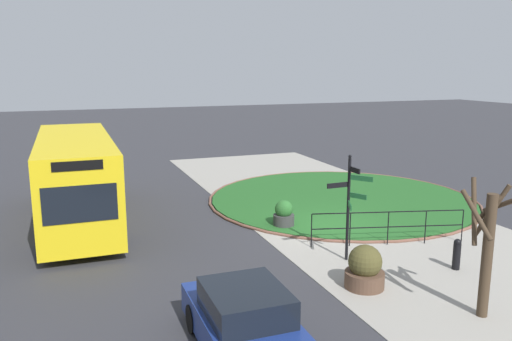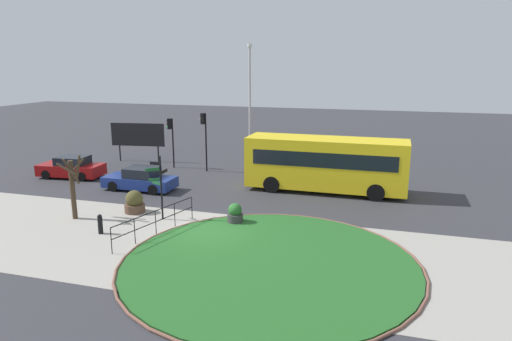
{
  "view_description": "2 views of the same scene",
  "coord_description": "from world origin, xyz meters",
  "px_view_note": "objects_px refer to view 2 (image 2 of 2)",
  "views": [
    {
      "loc": [
        -15.75,
        8.94,
        5.77
      ],
      "look_at": [
        1.23,
        2.48,
        2.12
      ],
      "focal_mm": 36.04,
      "sensor_mm": 36.0,
      "label": 1
    },
    {
      "loc": [
        7.71,
        -18.4,
        7.63
      ],
      "look_at": [
        1.39,
        3.06,
        2.36
      ],
      "focal_mm": 32.12,
      "sensor_mm": 36.0,
      "label": 2
    }
  ],
  "objects_px": {
    "street_tree_bare": "(73,184)",
    "planter_near_signpost": "(235,214)",
    "traffic_light_near": "(171,132)",
    "bollard_foreground": "(100,224)",
    "signpost_directional": "(160,182)",
    "lamppost_tall": "(250,105)",
    "car_near_lane": "(72,168)",
    "billboard_left": "(138,135)",
    "car_far_lane": "(140,180)",
    "planter_kerbside": "(135,203)",
    "bus_yellow": "(326,163)",
    "traffic_light_far": "(204,129)"
  },
  "relations": [
    {
      "from": "planter_kerbside",
      "to": "street_tree_bare",
      "type": "relative_size",
      "value": 0.36
    },
    {
      "from": "traffic_light_far",
      "to": "bus_yellow",
      "type": "bearing_deg",
      "value": 168.25
    },
    {
      "from": "signpost_directional",
      "to": "lamppost_tall",
      "type": "bearing_deg",
      "value": 83.76
    },
    {
      "from": "bollard_foreground",
      "to": "planter_kerbside",
      "type": "xyz_separation_m",
      "value": [
        -0.13,
        3.18,
        0.05
      ]
    },
    {
      "from": "bus_yellow",
      "to": "street_tree_bare",
      "type": "distance_m",
      "value": 14.17
    },
    {
      "from": "car_near_lane",
      "to": "street_tree_bare",
      "type": "xyz_separation_m",
      "value": [
        5.8,
        -7.2,
        1.13
      ]
    },
    {
      "from": "bus_yellow",
      "to": "planter_near_signpost",
      "type": "height_order",
      "value": "bus_yellow"
    },
    {
      "from": "traffic_light_near",
      "to": "billboard_left",
      "type": "xyz_separation_m",
      "value": [
        -3.52,
        1.29,
        -0.61
      ]
    },
    {
      "from": "bus_yellow",
      "to": "traffic_light_far",
      "type": "distance_m",
      "value": 9.65
    },
    {
      "from": "traffic_light_near",
      "to": "planter_kerbside",
      "type": "xyz_separation_m",
      "value": [
        2.94,
        -10.18,
        -2.16
      ]
    },
    {
      "from": "traffic_light_near",
      "to": "traffic_light_far",
      "type": "height_order",
      "value": "traffic_light_far"
    },
    {
      "from": "car_far_lane",
      "to": "traffic_light_near",
      "type": "height_order",
      "value": "traffic_light_near"
    },
    {
      "from": "planter_kerbside",
      "to": "street_tree_bare",
      "type": "distance_m",
      "value": 3.16
    },
    {
      "from": "street_tree_bare",
      "to": "planter_near_signpost",
      "type": "bearing_deg",
      "value": 11.39
    },
    {
      "from": "traffic_light_far",
      "to": "lamppost_tall",
      "type": "height_order",
      "value": "lamppost_tall"
    },
    {
      "from": "car_far_lane",
      "to": "bollard_foreground",
      "type": "bearing_deg",
      "value": 106.87
    },
    {
      "from": "planter_near_signpost",
      "to": "traffic_light_near",
      "type": "bearing_deg",
      "value": 129.59
    },
    {
      "from": "car_near_lane",
      "to": "billboard_left",
      "type": "height_order",
      "value": "billboard_left"
    },
    {
      "from": "billboard_left",
      "to": "street_tree_bare",
      "type": "xyz_separation_m",
      "value": [
        4.14,
        -13.2,
        -0.28
      ]
    },
    {
      "from": "lamppost_tall",
      "to": "street_tree_bare",
      "type": "xyz_separation_m",
      "value": [
        -5.37,
        -12.28,
        -2.94
      ]
    },
    {
      "from": "traffic_light_near",
      "to": "bollard_foreground",
      "type": "bearing_deg",
      "value": 91.8
    },
    {
      "from": "bus_yellow",
      "to": "traffic_light_near",
      "type": "bearing_deg",
      "value": -15.12
    },
    {
      "from": "planter_near_signpost",
      "to": "car_far_lane",
      "type": "bearing_deg",
      "value": 151.33
    },
    {
      "from": "bus_yellow",
      "to": "traffic_light_far",
      "type": "relative_size",
      "value": 2.28
    },
    {
      "from": "car_far_lane",
      "to": "planter_near_signpost",
      "type": "height_order",
      "value": "car_far_lane"
    },
    {
      "from": "car_far_lane",
      "to": "lamppost_tall",
      "type": "height_order",
      "value": "lamppost_tall"
    },
    {
      "from": "planter_near_signpost",
      "to": "street_tree_bare",
      "type": "distance_m",
      "value": 8.17
    },
    {
      "from": "traffic_light_far",
      "to": "signpost_directional",
      "type": "bearing_deg",
      "value": 106.97
    },
    {
      "from": "signpost_directional",
      "to": "car_far_lane",
      "type": "xyz_separation_m",
      "value": [
        -3.82,
        4.59,
        -1.27
      ]
    },
    {
      "from": "bus_yellow",
      "to": "traffic_light_near",
      "type": "relative_size",
      "value": 2.6
    },
    {
      "from": "signpost_directional",
      "to": "car_far_lane",
      "type": "distance_m",
      "value": 6.11
    },
    {
      "from": "traffic_light_far",
      "to": "street_tree_bare",
      "type": "distance_m",
      "value": 11.82
    },
    {
      "from": "billboard_left",
      "to": "car_near_lane",
      "type": "bearing_deg",
      "value": -113.34
    },
    {
      "from": "bollard_foreground",
      "to": "traffic_light_far",
      "type": "bearing_deg",
      "value": 91.17
    },
    {
      "from": "bollard_foreground",
      "to": "planter_near_signpost",
      "type": "xyz_separation_m",
      "value": [
        5.45,
        3.05,
        -0.01
      ]
    },
    {
      "from": "bollard_foreground",
      "to": "car_near_lane",
      "type": "height_order",
      "value": "car_near_lane"
    },
    {
      "from": "lamppost_tall",
      "to": "planter_kerbside",
      "type": "xyz_separation_m",
      "value": [
        -3.05,
        -10.57,
        -4.22
      ]
    },
    {
      "from": "bus_yellow",
      "to": "billboard_left",
      "type": "bearing_deg",
      "value": -16.19
    },
    {
      "from": "planter_near_signpost",
      "to": "traffic_light_far",
      "type": "bearing_deg",
      "value": 119.87
    },
    {
      "from": "traffic_light_far",
      "to": "lamppost_tall",
      "type": "relative_size",
      "value": 0.47
    },
    {
      "from": "bus_yellow",
      "to": "traffic_light_far",
      "type": "xyz_separation_m",
      "value": [
        -9.09,
        2.96,
        1.3
      ]
    },
    {
      "from": "signpost_directional",
      "to": "street_tree_bare",
      "type": "bearing_deg",
      "value": -164.62
    },
    {
      "from": "traffic_light_near",
      "to": "lamppost_tall",
      "type": "height_order",
      "value": "lamppost_tall"
    },
    {
      "from": "planter_near_signpost",
      "to": "bus_yellow",
      "type": "bearing_deg",
      "value": 64.22
    },
    {
      "from": "signpost_directional",
      "to": "planter_kerbside",
      "type": "distance_m",
      "value": 2.36
    },
    {
      "from": "planter_kerbside",
      "to": "planter_near_signpost",
      "type": "bearing_deg",
      "value": -1.3
    },
    {
      "from": "car_far_lane",
      "to": "street_tree_bare",
      "type": "xyz_separation_m",
      "value": [
        -0.33,
        -5.74,
        1.17
      ]
    },
    {
      "from": "planter_kerbside",
      "to": "lamppost_tall",
      "type": "bearing_deg",
      "value": 73.91
    },
    {
      "from": "bus_yellow",
      "to": "traffic_light_far",
      "type": "bearing_deg",
      "value": -17.59
    },
    {
      "from": "bollard_foreground",
      "to": "billboard_left",
      "type": "bearing_deg",
      "value": 114.23
    }
  ]
}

